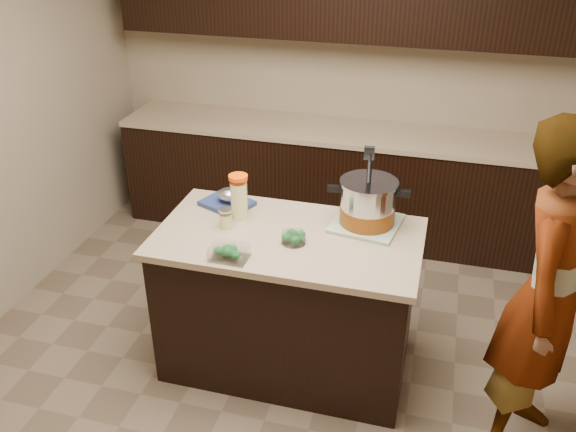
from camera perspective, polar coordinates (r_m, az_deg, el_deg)
name	(u,v)px	position (r m, az deg, el deg)	size (l,w,h in m)	color
ground_plane	(288,360)	(3.88, 0.00, -13.34)	(4.00, 4.00, 0.00)	brown
room_shell	(288,90)	(3.01, 0.00, 11.67)	(4.04, 4.04, 2.72)	tan
back_cabinets	(346,123)	(4.87, 5.43, 8.67)	(3.60, 0.63, 2.33)	black
island	(288,301)	(3.59, 0.00, -7.97)	(1.46, 0.81, 0.90)	black
dish_towel	(366,224)	(3.47, 7.34, -0.70)	(0.36, 0.36, 0.02)	#56754E
stock_pot	(368,205)	(3.41, 7.46, 1.02)	(0.46, 0.36, 0.46)	#B7B7BC
lemonade_pitcher	(239,198)	(3.48, -4.60, 1.66)	(0.13, 0.13, 0.26)	#E7E68D
mason_jar	(226,219)	(3.41, -5.83, -0.26)	(0.08, 0.08, 0.13)	#E7E68D
broccoli_tub_left	(295,240)	(3.26, 0.69, -2.22)	(0.11, 0.11, 0.05)	silver
broccoli_tub_right	(293,238)	(3.26, 0.51, -2.08)	(0.16, 0.16, 0.06)	silver
broccoli_tub_rect	(229,253)	(3.14, -5.51, -3.47)	(0.19, 0.15, 0.07)	silver
blue_tray	(228,200)	(3.65, -5.63, 1.50)	(0.35, 0.32, 0.11)	navy
person	(549,297)	(3.14, 23.26, -6.94)	(0.65, 0.43, 1.78)	gray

